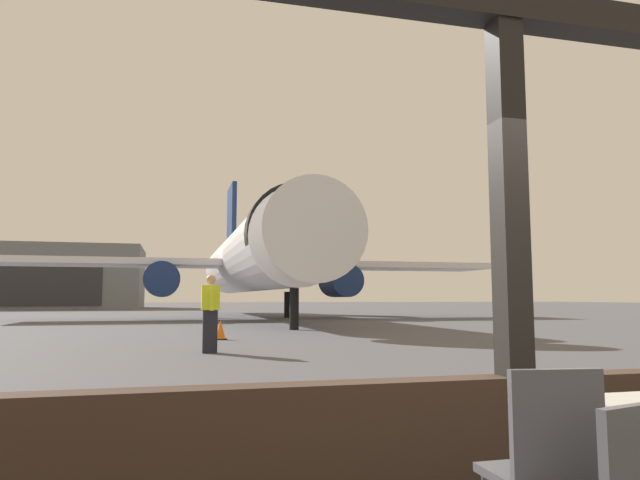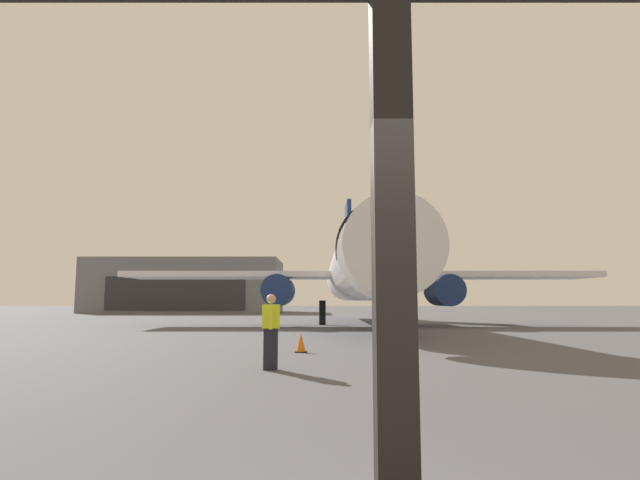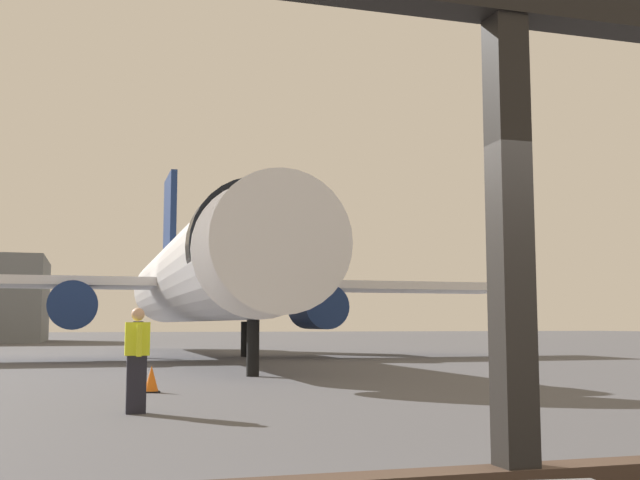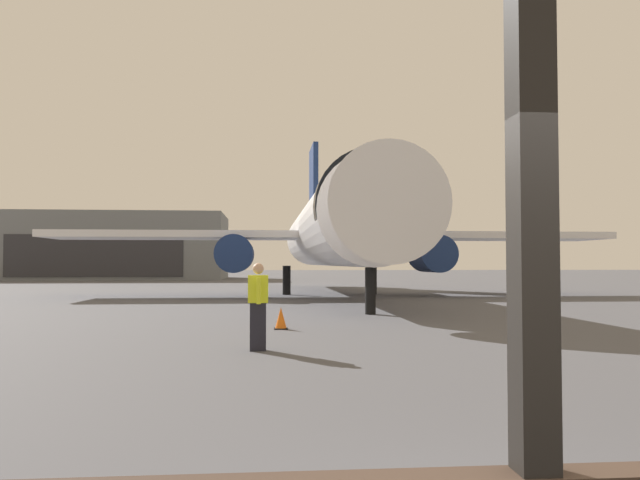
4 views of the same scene
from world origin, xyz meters
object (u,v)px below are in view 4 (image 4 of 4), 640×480
ground_crew_worker (258,305)px  traffic_cone (281,319)px  airplane (333,230)px  distant_hangar (111,247)px

ground_crew_worker → traffic_cone: bearing=82.2°
airplane → traffic_cone: size_ratio=54.10×
traffic_cone → distant_hangar: (-17.43, 54.12, 3.26)m
ground_crew_worker → distant_hangar: bearing=106.2°
airplane → ground_crew_worker: airplane is taller
traffic_cone → distant_hangar: 56.95m
airplane → traffic_cone: (-3.15, -16.24, -3.22)m
ground_crew_worker → traffic_cone: 4.12m
airplane → traffic_cone: 16.85m
airplane → ground_crew_worker: 20.77m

